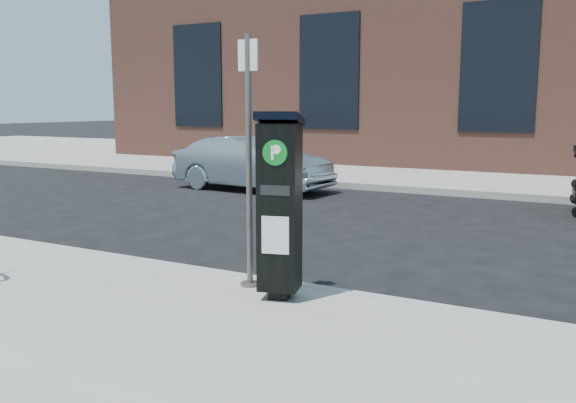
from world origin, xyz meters
The scene contains 8 objects.
ground centered at (0.00, 0.00, 0.00)m, with size 120.00×120.00×0.00m, color black.
sidewalk_far centered at (0.00, 14.00, 0.07)m, with size 60.00×12.00×0.15m, color gray.
curb_near centered at (0.00, -0.02, 0.07)m, with size 60.00×0.12×0.16m, color #9E9B93.
curb_far centered at (0.00, 8.02, 0.07)m, with size 60.00×0.12×0.16m, color #9E9B93.
building centered at (0.00, 17.00, 4.15)m, with size 28.00×10.05×8.25m.
parking_kiosk centered at (0.30, -0.51, 1.05)m, with size 0.48×0.45×1.76m.
sign_pole centered at (-0.16, -0.30, 1.39)m, with size 0.22×0.20×2.49m.
car_silver centered at (-4.50, 6.69, 0.63)m, with size 1.34×3.85×1.27m, color gray.
Camera 1 is at (3.05, -5.38, 1.95)m, focal length 38.00 mm.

